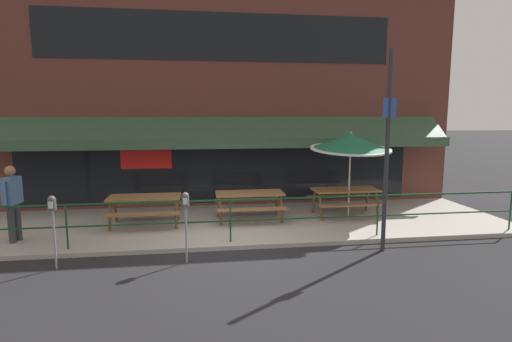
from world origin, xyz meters
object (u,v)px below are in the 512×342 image
picnic_table_left (145,202)px  patio_umbrella_right (351,142)px  pedestrian_walking (12,199)px  parking_meter_far (185,206)px  street_sign_pole (387,150)px  picnic_table_right (345,194)px  picnic_table_centre (250,198)px  parking_meter_near (52,210)px

picnic_table_left → patio_umbrella_right: bearing=-0.4°
pedestrian_walking → parking_meter_far: (3.83, -1.58, 0.09)m
patio_umbrella_right → street_sign_pole: size_ratio=0.56×
picnic_table_right → pedestrian_walking: size_ratio=1.05×
picnic_table_centre → parking_meter_far: parking_meter_far is taller
patio_umbrella_right → parking_meter_near: bearing=-159.9°
patio_umbrella_right → parking_meter_near: patio_umbrella_right is taller
picnic_table_right → patio_umbrella_right: 1.50m
picnic_table_left → street_sign_pole: size_ratio=0.42×
parking_meter_far → picnic_table_left: bearing=114.0°
patio_umbrella_right → parking_meter_far: (-4.29, -2.47, -1.03)m
parking_meter_far → parking_meter_near: bearing=179.8°
picnic_table_centre → patio_umbrella_right: bearing=-3.3°
picnic_table_right → patio_umbrella_right: (0.00, -0.28, 1.47)m
picnic_table_centre → street_sign_pole: 3.89m
picnic_table_centre → picnic_table_left: bearing=-177.4°
picnic_table_right → street_sign_pole: (-0.11, -2.62, 1.47)m
picnic_table_right → pedestrian_walking: pedestrian_walking is taller
picnic_table_left → pedestrian_walking: pedestrian_walking is taller
picnic_table_left → picnic_table_right: (5.41, 0.24, 0.00)m
picnic_table_centre → patio_umbrella_right: size_ratio=0.76×
picnic_table_right → picnic_table_centre: bearing=-177.5°
picnic_table_centre → street_sign_pole: bearing=-44.0°
parking_meter_far → pedestrian_walking: bearing=157.6°
picnic_table_centre → parking_meter_near: (-4.04, -2.62, 0.44)m
picnic_table_left → pedestrian_walking: bearing=-161.1°
picnic_table_left → picnic_table_centre: (2.70, 0.12, 0.00)m
picnic_table_left → patio_umbrella_right: size_ratio=0.76×
picnic_table_left → parking_meter_far: parking_meter_far is taller
parking_meter_near → street_sign_pole: (6.64, 0.12, 1.03)m
picnic_table_left → parking_meter_far: (1.12, -2.51, 0.44)m
picnic_table_left → street_sign_pole: street_sign_pole is taller
street_sign_pole → picnic_table_left: bearing=155.8°
street_sign_pole → picnic_table_right: bearing=87.5°
picnic_table_left → picnic_table_right: 5.42m
picnic_table_right → pedestrian_walking: bearing=-171.8°
picnic_table_right → parking_meter_near: 7.30m
picnic_table_right → patio_umbrella_right: bearing=-90.0°
pedestrian_walking → parking_meter_far: pedestrian_walking is taller
street_sign_pole → parking_meter_far: bearing=-178.2°
picnic_table_right → patio_umbrella_right: patio_umbrella_right is taller
parking_meter_near → street_sign_pole: street_sign_pole is taller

